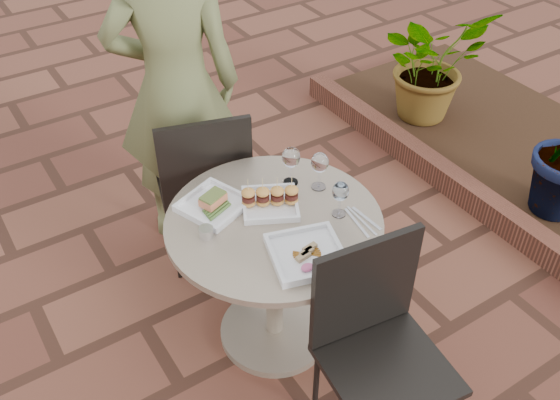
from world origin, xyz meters
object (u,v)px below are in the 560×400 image
plate_salmon (214,204)px  plate_tuna (307,254)px  cafe_table (274,262)px  plate_sliders (270,199)px  diner (176,88)px  chair_near (376,334)px  chair_far (204,178)px

plate_salmon → plate_tuna: size_ratio=0.93×
plate_tuna → cafe_table: bearing=87.7°
cafe_table → plate_sliders: 0.30m
plate_salmon → diner: bearing=75.4°
diner → chair_near: bearing=115.7°
chair_far → diner: 0.46m
cafe_table → diner: size_ratio=0.50×
diner → plate_tuna: 1.19m
plate_salmon → chair_near: bearing=-72.0°
diner → plate_salmon: bearing=98.7°
plate_salmon → plate_sliders: plate_sliders is taller
chair_far → plate_salmon: 0.49m
chair_near → plate_salmon: 0.85m
cafe_table → plate_salmon: (-0.17, 0.20, 0.27)m
chair_near → plate_tuna: size_ratio=2.72×
diner → plate_sliders: 0.86m
diner → plate_tuna: bearing=111.8°
cafe_table → plate_salmon: size_ratio=2.85×
cafe_table → plate_tuna: size_ratio=2.64×
chair_far → plate_sliders: 0.59m
cafe_table → chair_near: (0.08, -0.58, 0.07)m
chair_near → diner: (-0.07, 1.51, 0.34)m
cafe_table → diner: diner is taller
cafe_table → chair_near: 0.59m
chair_far → chair_near: same height
cafe_table → chair_near: bearing=-81.8°
chair_far → plate_salmon: bearing=85.8°
diner → plate_sliders: (0.01, -0.85, -0.13)m
cafe_table → plate_tuna: (-0.01, -0.25, 0.26)m
chair_near → plate_tuna: 0.40m
chair_far → plate_tuna: size_ratio=2.72×
cafe_table → plate_salmon: plate_salmon is taller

